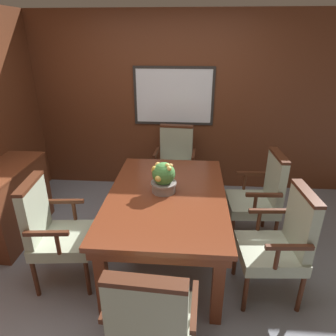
{
  "coord_description": "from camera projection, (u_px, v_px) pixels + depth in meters",
  "views": [
    {
      "loc": [
        0.32,
        -2.31,
        2.13
      ],
      "look_at": [
        0.11,
        0.34,
        0.95
      ],
      "focal_mm": 32.0,
      "sensor_mm": 36.0,
      "label": 1
    }
  ],
  "objects": [
    {
      "name": "ground_plane",
      "position": [
        154.0,
        268.0,
        3.0
      ],
      "size": [
        14.0,
        14.0,
        0.0
      ],
      "primitive_type": "plane",
      "color": "gray"
    },
    {
      "name": "wall_back",
      "position": [
        169.0,
        105.0,
        4.22
      ],
      "size": [
        7.2,
        0.08,
        2.45
      ],
      "color": "#5B2D19",
      "rests_on": "ground_plane"
    },
    {
      "name": "dining_table",
      "position": [
        167.0,
        202.0,
        2.89
      ],
      "size": [
        1.12,
        1.7,
        0.75
      ],
      "color": "maroon",
      "rests_on": "ground_plane"
    },
    {
      "name": "chair_right_far",
      "position": [
        260.0,
        195.0,
        3.23
      ],
      "size": [
        0.54,
        0.56,
        1.03
      ],
      "rotation": [
        0.0,
        0.0,
        -1.52
      ],
      "color": "#472314",
      "rests_on": "ground_plane"
    },
    {
      "name": "chair_head_far",
      "position": [
        175.0,
        161.0,
        4.09
      ],
      "size": [
        0.56,
        0.55,
        1.03
      ],
      "rotation": [
        0.0,
        0.0,
        -0.07
      ],
      "color": "#472314",
      "rests_on": "ground_plane"
    },
    {
      "name": "chair_left_near",
      "position": [
        54.0,
        229.0,
        2.66
      ],
      "size": [
        0.56,
        0.57,
        1.03
      ],
      "rotation": [
        0.0,
        0.0,
        1.67
      ],
      "color": "#472314",
      "rests_on": "ground_plane"
    },
    {
      "name": "chair_head_near",
      "position": [
        151.0,
        324.0,
        1.79
      ],
      "size": [
        0.56,
        0.54,
        1.03
      ],
      "rotation": [
        0.0,
        0.0,
        3.09
      ],
      "color": "#472314",
      "rests_on": "ground_plane"
    },
    {
      "name": "chair_right_near",
      "position": [
        281.0,
        241.0,
        2.5
      ],
      "size": [
        0.55,
        0.56,
        1.03
      ],
      "rotation": [
        0.0,
        0.0,
        -1.5
      ],
      "color": "#472314",
      "rests_on": "ground_plane"
    },
    {
      "name": "potted_plant",
      "position": [
        163.0,
        178.0,
        2.83
      ],
      "size": [
        0.24,
        0.25,
        0.31
      ],
      "color": "gray",
      "rests_on": "dining_table"
    },
    {
      "name": "sideboard_cabinet",
      "position": [
        10.0,
        203.0,
        3.34
      ],
      "size": [
        0.48,
        1.05,
        0.84
      ],
      "color": "brown",
      "rests_on": "ground_plane"
    }
  ]
}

